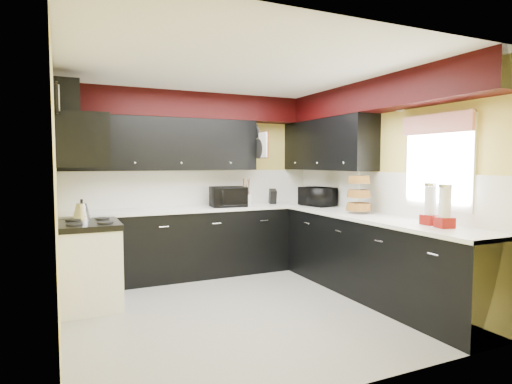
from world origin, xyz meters
TOP-DOWN VIEW (x-y plane):
  - ground at (0.00, 0.00)m, footprint 3.60×3.60m
  - wall_back at (0.00, 1.80)m, footprint 3.60×0.06m
  - wall_right at (1.80, 0.00)m, footprint 0.06×3.60m
  - wall_left at (-1.80, 0.00)m, footprint 0.06×3.60m
  - ceiling at (0.00, 0.00)m, footprint 3.60×3.60m
  - cab_back at (0.00, 1.50)m, footprint 3.60×0.60m
  - cab_right at (1.50, -0.30)m, footprint 0.60×3.00m
  - counter_back at (0.00, 1.50)m, footprint 3.62×0.64m
  - counter_right at (1.50, -0.30)m, footprint 0.64×3.02m
  - splash_back at (0.00, 1.79)m, footprint 3.60×0.02m
  - splash_right at (1.79, 0.00)m, footprint 0.02×3.60m
  - upper_back at (-0.50, 1.62)m, footprint 2.60×0.35m
  - upper_right at (1.62, 0.90)m, footprint 0.35×1.80m
  - soffit_back at (0.00, 1.62)m, footprint 3.60×0.36m
  - soffit_right at (1.62, -0.18)m, footprint 0.36×3.24m
  - stove at (-1.50, 0.75)m, footprint 0.60×0.75m
  - cooktop at (-1.50, 0.75)m, footprint 0.62×0.77m
  - hood at (-1.55, 0.75)m, footprint 0.50×0.78m
  - hood_duct at (-1.68, 0.75)m, footprint 0.24×0.40m
  - window at (1.79, -0.90)m, footprint 0.03×0.86m
  - valance at (1.73, -0.90)m, footprint 0.04×0.88m
  - pan_top at (0.82, 1.55)m, footprint 0.03×0.22m
  - pan_mid at (0.82, 1.42)m, footprint 0.03×0.28m
  - pan_low at (0.82, 1.68)m, footprint 0.03×0.24m
  - cut_board at (0.83, 1.30)m, footprint 0.03×0.26m
  - baskets at (1.52, 0.05)m, footprint 0.27×0.27m
  - clock at (-1.77, 0.25)m, footprint 0.03×0.30m
  - deco_plate at (1.77, -0.35)m, footprint 0.03×0.24m
  - toaster_oven at (0.37, 1.44)m, footprint 0.53×0.45m
  - microwave at (1.55, 0.99)m, footprint 0.42×0.54m
  - utensil_crock at (0.66, 1.49)m, footprint 0.18×0.18m
  - knife_block at (1.10, 1.52)m, footprint 0.13×0.16m
  - kettle at (-1.55, 1.03)m, footprint 0.21×0.21m
  - dispenser_a at (1.55, -1.02)m, footprint 0.14×0.14m
  - dispenser_b at (1.52, -1.23)m, footprint 0.17×0.17m

SIDE VIEW (x-z plane):
  - ground at x=0.00m, z-range 0.00..0.00m
  - stove at x=-1.50m, z-range 0.00..0.86m
  - cab_back at x=0.00m, z-range 0.00..0.90m
  - cab_right at x=1.50m, z-range 0.00..0.90m
  - cooktop at x=-1.50m, z-range 0.86..0.92m
  - counter_back at x=0.00m, z-range 0.90..0.94m
  - counter_right at x=1.50m, z-range 0.90..0.94m
  - kettle at x=-1.55m, z-range 0.92..1.10m
  - utensil_crock at x=0.66m, z-range 0.94..1.10m
  - knife_block at x=1.10m, z-range 0.94..1.15m
  - microwave at x=1.55m, z-range 0.94..1.21m
  - toaster_oven at x=0.37m, z-range 0.94..1.22m
  - dispenser_b at x=1.52m, z-range 0.94..1.32m
  - dispenser_a at x=1.55m, z-range 0.94..1.33m
  - baskets at x=1.52m, z-range 0.93..1.43m
  - splash_back at x=0.00m, z-range 0.94..1.44m
  - splash_right at x=1.79m, z-range 0.94..1.44m
  - wall_back at x=0.00m, z-range 0.00..2.50m
  - wall_right at x=1.80m, z-range 0.00..2.50m
  - wall_left at x=-1.80m, z-range 0.00..2.50m
  - window at x=1.79m, z-range 1.07..2.03m
  - pan_low at x=0.82m, z-range 1.51..1.93m
  - pan_mid at x=0.82m, z-range 1.52..1.98m
  - hood at x=-1.55m, z-range 1.50..2.06m
  - upper_back at x=-0.50m, z-range 1.45..2.15m
  - upper_right at x=1.62m, z-range 1.45..2.15m
  - cut_board at x=0.83m, z-range 1.62..1.98m
  - valance at x=1.73m, z-range 1.85..2.05m
  - pan_top at x=0.82m, z-range 1.80..2.20m
  - clock at x=-1.77m, z-range 2.00..2.30m
  - hood_duct at x=-1.68m, z-range 2.00..2.40m
  - deco_plate at x=1.77m, z-range 2.13..2.37m
  - soffit_back at x=0.00m, z-range 2.15..2.50m
  - soffit_right at x=1.62m, z-range 2.15..2.50m
  - ceiling at x=0.00m, z-range 2.47..2.53m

